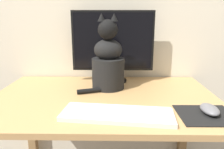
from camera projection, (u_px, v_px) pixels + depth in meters
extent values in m
cube|color=tan|center=(104.00, 98.00, 1.10)|extent=(1.13, 0.74, 0.02)
cube|color=olive|center=(32.00, 130.00, 1.51)|extent=(0.05, 0.05, 0.70)
cube|color=olive|center=(183.00, 131.00, 1.50)|extent=(0.05, 0.05, 0.70)
cylinder|color=black|center=(113.00, 80.00, 1.35)|extent=(0.17, 0.17, 0.01)
cylinder|color=black|center=(113.00, 75.00, 1.35)|extent=(0.04, 0.04, 0.06)
cube|color=black|center=(113.00, 41.00, 1.29)|extent=(0.48, 0.02, 0.35)
cube|color=black|center=(113.00, 41.00, 1.28)|extent=(0.46, 0.00, 0.33)
cube|color=silver|center=(117.00, 115.00, 0.87)|extent=(0.46, 0.20, 0.02)
cube|color=white|center=(117.00, 112.00, 0.86)|extent=(0.44, 0.18, 0.01)
cube|color=black|center=(206.00, 115.00, 0.88)|extent=(0.23, 0.20, 0.00)
ellipsoid|color=slate|center=(210.00, 109.00, 0.89)|extent=(0.07, 0.11, 0.03)
cylinder|color=black|center=(108.00, 73.00, 1.20)|extent=(0.18, 0.18, 0.17)
ellipsoid|color=black|center=(108.00, 50.00, 1.17)|extent=(0.15, 0.13, 0.11)
sphere|color=black|center=(108.00, 30.00, 1.13)|extent=(0.11, 0.11, 0.10)
cone|color=black|center=(101.00, 17.00, 1.11)|extent=(0.04, 0.04, 0.04)
cone|color=black|center=(114.00, 17.00, 1.11)|extent=(0.04, 0.04, 0.04)
cylinder|color=black|center=(99.00, 90.00, 1.15)|extent=(0.23, 0.10, 0.03)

